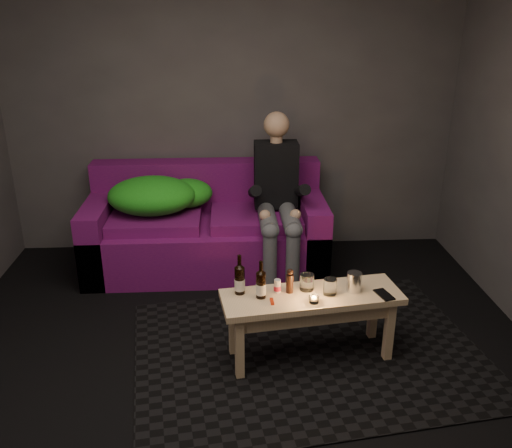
{
  "coord_description": "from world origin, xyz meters",
  "views": [
    {
      "loc": [
        -0.06,
        -2.58,
        2.13
      ],
      "look_at": [
        0.15,
        1.23,
        0.61
      ],
      "focal_mm": 38.0,
      "sensor_mm": 36.0,
      "label": 1
    }
  ],
  "objects": [
    {
      "name": "tealight",
      "position": [
        0.45,
        0.28,
        0.49
      ],
      "size": [
        0.06,
        0.06,
        0.04
      ],
      "color": "white",
      "rests_on": "coffee_table"
    },
    {
      "name": "person",
      "position": [
        0.36,
        1.65,
        0.7
      ],
      "size": [
        0.36,
        0.84,
        1.35
      ],
      "color": "black",
      "rests_on": "sofa"
    },
    {
      "name": "steel_cup",
      "position": [
        0.72,
        0.41,
        0.53
      ],
      "size": [
        0.12,
        0.12,
        0.13
      ],
      "primitive_type": "cylinder",
      "rotation": [
        0.0,
        0.0,
        0.41
      ],
      "color": "#BABDC2",
      "rests_on": "coffee_table"
    },
    {
      "name": "red_lighter",
      "position": [
        0.2,
        0.29,
        0.47
      ],
      "size": [
        0.02,
        0.07,
        0.01
      ],
      "primitive_type": "cube",
      "rotation": [
        0.0,
        0.0,
        0.03
      ],
      "color": "#B3260B",
      "rests_on": "coffee_table"
    },
    {
      "name": "beer_bottle_a",
      "position": [
        0.0,
        0.42,
        0.56
      ],
      "size": [
        0.07,
        0.07,
        0.26
      ],
      "color": "black",
      "rests_on": "coffee_table"
    },
    {
      "name": "coffee_table",
      "position": [
        0.45,
        0.38,
        0.38
      ],
      "size": [
        1.17,
        0.51,
        0.46
      ],
      "rotation": [
        0.0,
        0.0,
        0.14
      ],
      "color": "#DFBF83",
      "rests_on": "rug"
    },
    {
      "name": "room",
      "position": [
        0.0,
        0.47,
        1.64
      ],
      "size": [
        4.5,
        4.5,
        4.5
      ],
      "color": "silver",
      "rests_on": "ground"
    },
    {
      "name": "floor",
      "position": [
        0.0,
        0.0,
        0.0
      ],
      "size": [
        4.5,
        4.5,
        0.0
      ],
      "primitive_type": "plane",
      "color": "black",
      "rests_on": "ground"
    },
    {
      "name": "pepper_mill",
      "position": [
        0.32,
        0.41,
        0.52
      ],
      "size": [
        0.05,
        0.05,
        0.12
      ],
      "primitive_type": "cylinder",
      "rotation": [
        0.0,
        0.0,
        0.18
      ],
      "color": "black",
      "rests_on": "coffee_table"
    },
    {
      "name": "tumbler_back",
      "position": [
        0.43,
        0.44,
        0.52
      ],
      "size": [
        0.11,
        0.11,
        0.11
      ],
      "primitive_type": "cylinder",
      "rotation": [
        0.0,
        0.0,
        -0.36
      ],
      "color": "white",
      "rests_on": "coffee_table"
    },
    {
      "name": "smartphone",
      "position": [
        0.9,
        0.34,
        0.47
      ],
      "size": [
        0.11,
        0.16,
        0.01
      ],
      "primitive_type": "cube",
      "rotation": [
        0.0,
        0.0,
        0.28
      ],
      "color": "black",
      "rests_on": "coffee_table"
    },
    {
      "name": "rug",
      "position": [
        0.45,
        0.43,
        0.01
      ],
      "size": [
        2.47,
        1.94,
        0.01
      ],
      "primitive_type": "cube",
      "rotation": [
        0.0,
        0.0,
        0.14
      ],
      "color": "black",
      "rests_on": "floor"
    },
    {
      "name": "beer_bottle_b",
      "position": [
        0.13,
        0.36,
        0.55
      ],
      "size": [
        0.06,
        0.06,
        0.25
      ],
      "color": "black",
      "rests_on": "coffee_table"
    },
    {
      "name": "green_blanket",
      "position": [
        -0.65,
        1.81,
        0.65
      ],
      "size": [
        0.89,
        0.61,
        0.3
      ],
      "color": "#22991B",
      "rests_on": "sofa"
    },
    {
      "name": "tumbler_front",
      "position": [
        0.57,
        0.38,
        0.51
      ],
      "size": [
        0.1,
        0.1,
        0.1
      ],
      "primitive_type": "cylinder",
      "rotation": [
        0.0,
        0.0,
        -0.24
      ],
      "color": "white",
      "rests_on": "coffee_table"
    },
    {
      "name": "salt_shaker",
      "position": [
        0.24,
        0.42,
        0.51
      ],
      "size": [
        0.05,
        0.05,
        0.09
      ],
      "primitive_type": "cylinder",
      "rotation": [
        0.0,
        0.0,
        -0.28
      ],
      "color": "silver",
      "rests_on": "coffee_table"
    },
    {
      "name": "sofa",
      "position": [
        -0.25,
        1.82,
        0.31
      ],
      "size": [
        2.02,
        0.91,
        0.87
      ],
      "color": "#600D65",
      "rests_on": "floor"
    }
  ]
}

